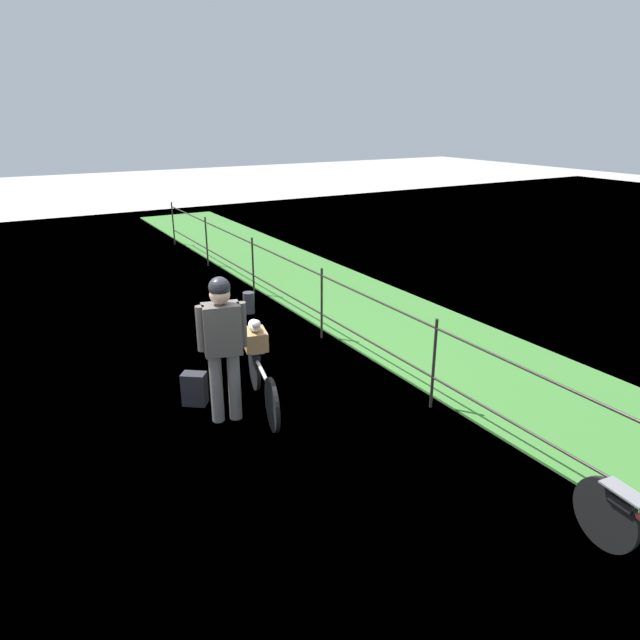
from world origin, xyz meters
name	(u,v)px	position (x,y,z in m)	size (l,w,h in m)	color
ground_plane	(220,406)	(0.00, 0.00, 0.00)	(60.00, 60.00, 0.00)	#9E9993
grass_strip	(446,347)	(0.00, 3.54, 0.01)	(27.00, 2.40, 0.03)	#38702D
iron_fence	(370,323)	(0.00, 2.16, 0.66)	(18.04, 0.04, 1.11)	#28231E
bicycle_main	(262,382)	(0.27, 0.44, 0.32)	(1.61, 0.42, 0.60)	black
wooden_crate	(255,339)	(-0.10, 0.53, 0.72)	(0.37, 0.26, 0.23)	olive
terrier_dog	(255,325)	(-0.07, 0.52, 0.91)	(0.32, 0.20, 0.18)	silver
cyclist_person	(222,337)	(0.34, -0.04, 1.00)	(0.35, 0.53, 1.68)	slate
backpack_on_paving	(195,389)	(-0.19, -0.23, 0.20)	(0.28, 0.18, 0.40)	black
mooring_bollard	(249,303)	(-2.94, 1.66, 0.19)	(0.20, 0.20, 0.37)	#38383D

